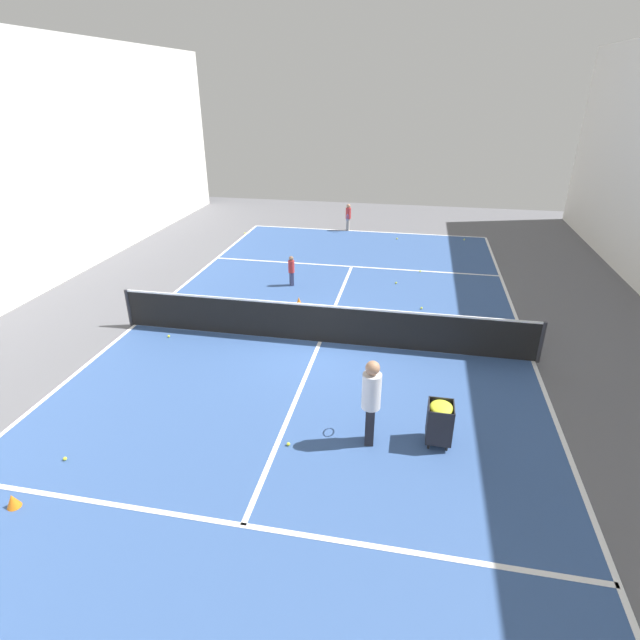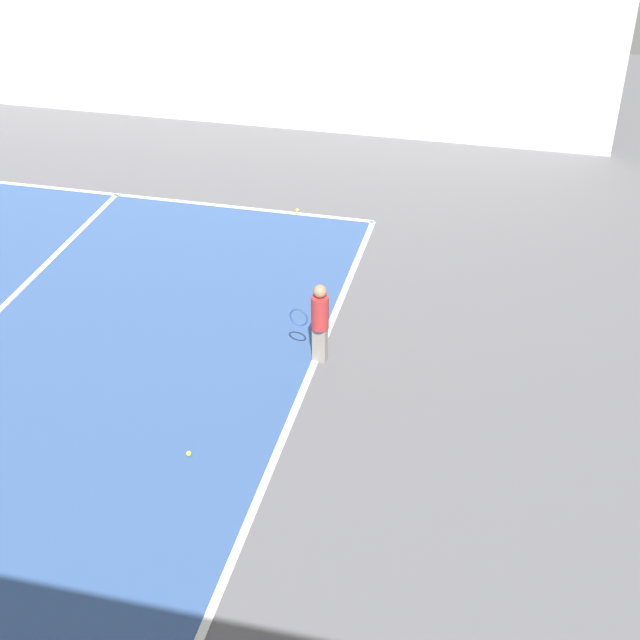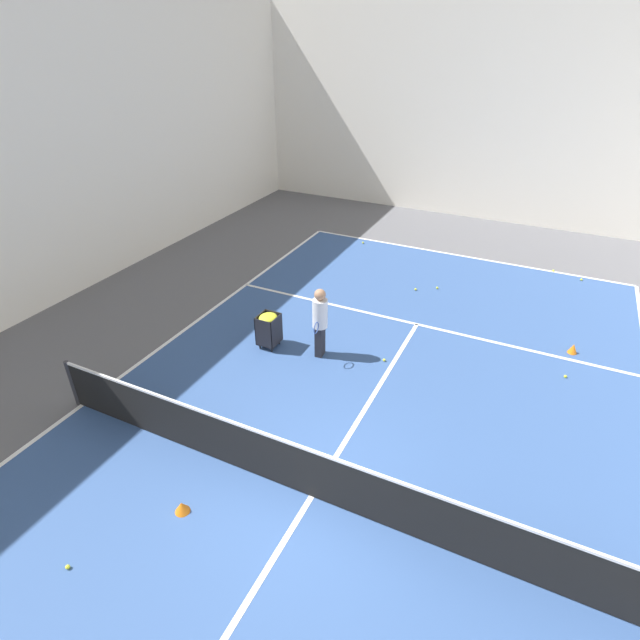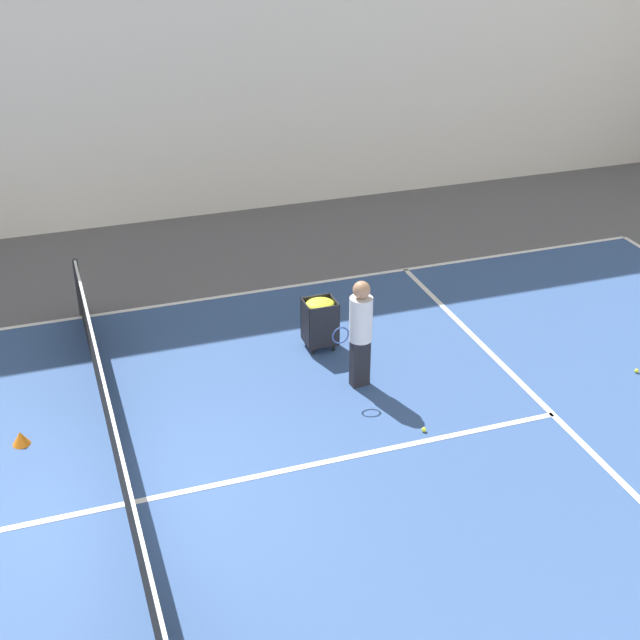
# 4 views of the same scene
# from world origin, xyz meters

# --- Properties ---
(line_baseline_near) EXTENTS (10.91, 0.10, 0.00)m
(line_baseline_near) POSITION_xyz_m (0.00, -11.50, 0.01)
(line_baseline_near) COLOR white
(line_baseline_near) RESTS_ON ground
(player_near_baseline) EXTENTS (0.29, 0.60, 1.26)m
(player_near_baseline) POSITION_xyz_m (0.89, -11.55, 0.72)
(player_near_baseline) COLOR gray
(player_near_baseline) RESTS_ON ground
(tennis_ball_7) EXTENTS (0.07, 0.07, 0.07)m
(tennis_ball_7) POSITION_xyz_m (-1.50, -10.44, 0.04)
(tennis_ball_7) COLOR yellow
(tennis_ball_7) RESTS_ON ground
(tennis_ball_13) EXTENTS (0.07, 0.07, 0.07)m
(tennis_ball_13) POSITION_xyz_m (5.54, -10.01, 0.04)
(tennis_ball_13) COLOR yellow
(tennis_ball_13) RESTS_ON ground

